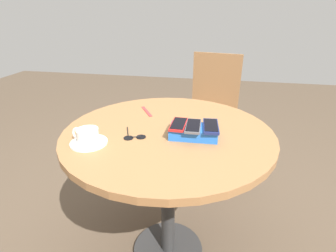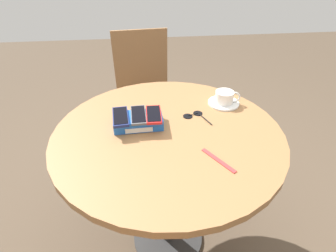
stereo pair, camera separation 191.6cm
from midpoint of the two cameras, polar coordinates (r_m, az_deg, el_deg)
ground_plane at (r=1.32m, az=-11.64°, el=-60.36°), size 8.00×8.00×0.00m
round_table at (r=0.70m, az=-19.06°, el=-54.77°), size 0.94×0.94×0.75m
phone_box at (r=0.54m, az=-5.12°, el=-60.80°), size 0.20×0.12×0.05m
phone_navy at (r=0.51m, az=10.80°, el=-61.08°), size 0.07×0.15×0.01m
phone_gray at (r=0.51m, az=-6.11°, el=-60.74°), size 0.07×0.14×0.01m
phone_red at (r=0.52m, az=-18.30°, el=-57.70°), size 0.06×0.14×0.01m
saucer at (r=0.71m, az=-64.68°, el=-45.72°), size 0.15×0.15×0.01m
coffee_cup at (r=0.69m, az=-66.13°, el=-44.12°), size 0.12×0.09×0.06m
lanyard_strap at (r=0.70m, az=-24.26°, el=-31.66°), size 0.09×0.14×0.00m
sunglasses at (r=0.62m, az=-45.94°, el=-51.84°), size 0.11×0.12×0.01m
chair_near_window at (r=1.25m, az=9.44°, el=-16.80°), size 0.45×0.45×0.95m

